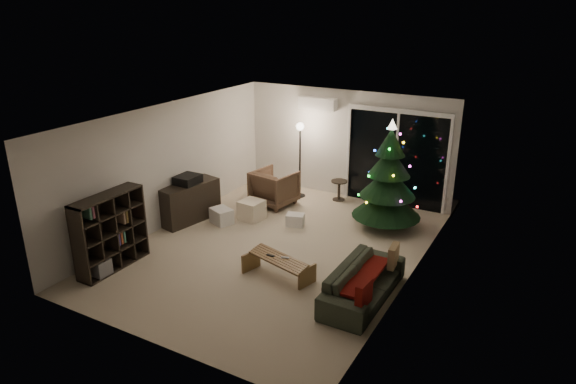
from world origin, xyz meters
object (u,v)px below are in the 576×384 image
(media_cabinet, at_px, (189,202))
(sofa, at_px, (363,282))
(christmas_tree, at_px, (389,175))
(bookshelf, at_px, (104,230))
(coffee_table, at_px, (278,268))
(armchair, at_px, (274,188))

(media_cabinet, bearing_deg, sofa, -2.85)
(sofa, distance_m, christmas_tree, 2.94)
(bookshelf, height_order, coffee_table, bookshelf)
(armchair, distance_m, sofa, 4.22)
(sofa, xyz_separation_m, christmas_tree, (-0.59, 2.76, 0.84))
(media_cabinet, relative_size, sofa, 0.69)
(media_cabinet, relative_size, christmas_tree, 0.59)
(coffee_table, bearing_deg, bookshelf, -143.76)
(sofa, xyz_separation_m, coffee_table, (-1.47, -0.09, -0.09))
(media_cabinet, height_order, armchair, media_cabinet)
(bookshelf, height_order, armchair, bookshelf)
(armchair, xyz_separation_m, coffee_table, (1.74, -2.82, -0.22))
(christmas_tree, bearing_deg, armchair, -179.56)
(bookshelf, height_order, media_cabinet, bookshelf)
(bookshelf, relative_size, armchair, 1.51)
(armchair, xyz_separation_m, christmas_tree, (2.62, 0.02, 0.72))
(coffee_table, bearing_deg, media_cabinet, 172.94)
(media_cabinet, relative_size, armchair, 1.48)
(bookshelf, distance_m, christmas_tree, 5.42)
(bookshelf, distance_m, media_cabinet, 2.26)
(armchair, bearing_deg, sofa, 148.44)
(coffee_table, distance_m, christmas_tree, 3.12)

